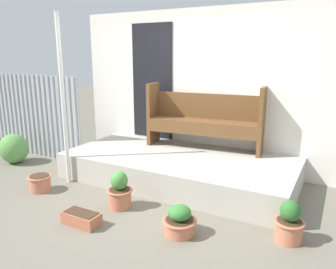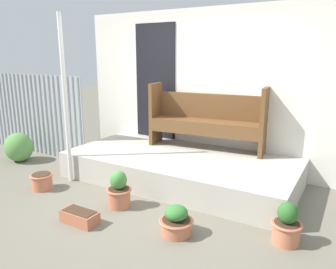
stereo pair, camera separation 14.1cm
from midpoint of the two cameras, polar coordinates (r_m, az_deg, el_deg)
ground_plane at (r=4.41m, az=-1.75°, el=-11.32°), size 24.00×24.00×0.00m
porch_slab at (r=5.00m, az=2.88°, el=-5.83°), size 3.42×1.62×0.39m
house_wall at (r=5.52m, az=6.72°, el=7.76°), size 4.62×0.08×2.60m
fence_corrugated at (r=6.78m, az=-21.74°, el=3.31°), size 2.55×0.05×1.52m
support_post at (r=4.94m, az=-16.67°, el=5.57°), size 0.06×0.06×2.43m
bench at (r=5.25m, az=7.49°, el=3.10°), size 1.88×0.58×1.02m
flower_pot_left at (r=5.01m, az=-20.35°, el=-7.56°), size 0.32×0.32×0.23m
flower_pot_middle at (r=4.19m, az=-7.58°, el=-9.78°), size 0.32×0.32×0.47m
flower_pot_right at (r=3.60m, az=2.61°, el=-14.94°), size 0.37×0.37×0.33m
flower_pot_far_right at (r=3.64m, az=21.05°, el=-14.62°), size 0.31×0.31×0.44m
planter_box_rect at (r=3.95m, az=-14.10°, el=-13.74°), size 0.44×0.21×0.15m
shrub_by_fence at (r=6.41m, az=-23.99°, el=-2.02°), size 0.52×0.47×0.52m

